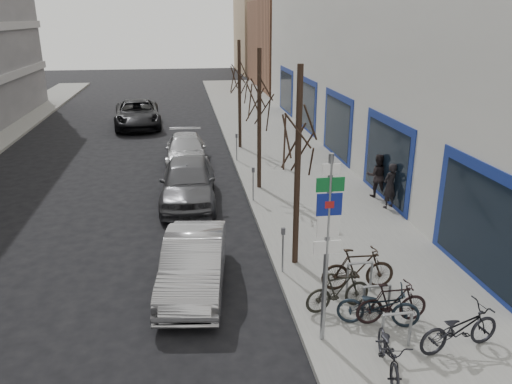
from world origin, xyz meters
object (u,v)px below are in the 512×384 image
object	(u,v)px
highway_sign_pole	(327,240)
meter_back	(237,144)
bike_near_right	(392,302)
pedestrian_far	(377,175)
parked_car_mid	(188,181)
meter_mid	(253,181)
bike_far_inner	(358,268)
bike_near_left	(390,349)
tree_mid	(259,87)
bike_mid_curb	(379,303)
lane_car	(137,114)
bike_mid_inner	(338,290)
tree_near	(299,121)
bike_far_curb	(460,325)
meter_front	(283,246)
bike_rack	(376,298)
parked_car_back	(186,150)
tree_far	(239,69)
parked_car_front	(194,263)
pedestrian_near	(390,186)

from	to	relation	value
highway_sign_pole	meter_back	world-z (taller)	highway_sign_pole
bike_near_right	pedestrian_far	world-z (taller)	pedestrian_far
parked_car_mid	pedestrian_far	size ratio (longest dim) A/B	2.95
meter_mid	bike_far_inner	world-z (taller)	meter_mid
bike_far_inner	bike_near_left	bearing A→B (deg)	173.34
tree_mid	bike_mid_curb	distance (m)	10.32
meter_mid	lane_car	size ratio (longest dim) A/B	0.22
lane_car	tree_mid	bearing A→B (deg)	-71.42
bike_near_left	bike_mid_inner	world-z (taller)	bike_near_left
bike_mid_inner	pedestrian_far	distance (m)	8.15
highway_sign_pole	meter_mid	xyz separation A→B (m)	(-0.25, 8.51, -1.54)
highway_sign_pole	pedestrian_far	world-z (taller)	highway_sign_pole
tree_near	bike_far_curb	xyz separation A→B (m)	(2.44, -4.22, -3.38)
bike_mid_curb	meter_back	bearing A→B (deg)	22.96
meter_front	meter_mid	size ratio (longest dim) A/B	1.00
bike_rack	meter_mid	size ratio (longest dim) A/B	1.78
highway_sign_pole	bike_far_inner	xyz separation A→B (m)	(1.41, 1.88, -1.74)
meter_back	lane_car	world-z (taller)	lane_car
bike_mid_curb	parked_car_back	world-z (taller)	parked_car_back
parked_car_mid	tree_far	bearing A→B (deg)	72.01
bike_near_left	parked_car_front	distance (m)	5.31
parked_car_back	lane_car	bearing A→B (deg)	108.46
meter_front	bike_mid_inner	distance (m)	2.17
parked_car_back	bike_rack	bearing A→B (deg)	-73.24
bike_near_right	parked_car_front	xyz separation A→B (m)	(-4.26, 2.39, 0.05)
bike_near_right	meter_front	bearing A→B (deg)	35.42
parked_car_front	meter_front	bearing A→B (deg)	12.78
tree_near	tree_mid	world-z (taller)	same
bike_far_inner	tree_far	bearing A→B (deg)	6.44
pedestrian_far	tree_near	bearing A→B (deg)	64.36
highway_sign_pole	parked_car_front	xyz separation A→B (m)	(-2.59, 2.78, -1.76)
bike_near_left	bike_mid_curb	bearing A→B (deg)	85.91
meter_back	bike_far_curb	size ratio (longest dim) A/B	0.68
meter_mid	lane_car	distance (m)	15.56
bike_mid_inner	bike_mid_curb	bearing A→B (deg)	-147.57
bike_rack	bike_mid_inner	xyz separation A→B (m)	(-0.74, 0.45, -0.01)
meter_front	bike_far_curb	world-z (taller)	meter_front
meter_mid	parked_car_back	distance (m)	6.25
parked_car_back	pedestrian_near	bearing A→B (deg)	-45.31
meter_mid	meter_back	xyz separation A→B (m)	(0.00, 5.50, 0.00)
bike_near_right	bike_rack	bearing A→B (deg)	49.10
bike_far_inner	parked_car_back	bearing A→B (deg)	19.61
parked_car_mid	lane_car	xyz separation A→B (m)	(-2.88, 14.11, -0.02)
meter_mid	pedestrian_far	xyz separation A→B (m)	(4.65, -0.21, 0.06)
bike_near_right	lane_car	size ratio (longest dim) A/B	0.28
bike_rack	parked_car_mid	size ratio (longest dim) A/B	0.46
tree_mid	parked_car_front	bearing A→B (deg)	-111.11
tree_near	parked_car_mid	bearing A→B (deg)	116.82
bike_near_left	parked_car_mid	size ratio (longest dim) A/B	0.34
pedestrian_far	meter_back	bearing A→B (deg)	-35.23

